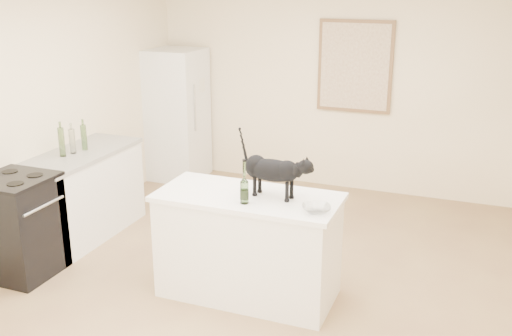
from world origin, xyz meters
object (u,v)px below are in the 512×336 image
(fridge, at_px, (176,115))
(wine_bottle, at_px, (244,184))
(stove, at_px, (19,227))
(black_cat, at_px, (272,173))
(glass_bowl, at_px, (316,209))

(fridge, relative_size, wine_bottle, 5.44)
(fridge, xyz_separation_m, wine_bottle, (2.09, -2.73, 0.21))
(stove, bearing_deg, wine_bottle, 6.00)
(stove, relative_size, black_cat, 1.57)
(fridge, height_order, glass_bowl, fridge)
(fridge, bearing_deg, black_cat, -48.30)
(wine_bottle, bearing_deg, black_cat, 54.03)
(stove, xyz_separation_m, glass_bowl, (2.67, 0.24, 0.48))
(stove, bearing_deg, glass_bowl, 5.18)
(black_cat, bearing_deg, fridge, 138.59)
(stove, relative_size, fridge, 0.53)
(fridge, relative_size, glass_bowl, 7.96)
(wine_bottle, bearing_deg, fridge, 127.47)
(black_cat, xyz_separation_m, wine_bottle, (-0.15, -0.21, -0.04))
(fridge, bearing_deg, stove, -90.00)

